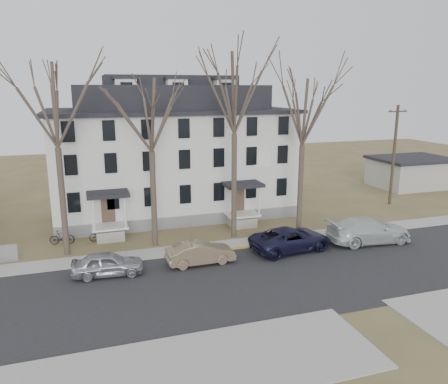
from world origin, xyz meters
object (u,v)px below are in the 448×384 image
object	(u,v)px
tree_center	(235,87)
utility_pole_far	(394,154)
tree_mid_left	(150,110)
bicycle_right	(62,238)
car_silver	(108,264)
boarding_house	(172,153)
tree_mid_right	(304,107)
tree_far_left	(54,99)
car_white	(369,231)
car_navy	(291,240)
bicycle_left	(102,235)
car_tan	(201,253)

from	to	relation	value
tree_center	utility_pole_far	distance (m)	19.03
utility_pole_far	tree_mid_left	bearing A→B (deg)	-169.87
tree_center	bicycle_right	size ratio (longest dim) A/B	8.39
tree_center	car_silver	world-z (taller)	tree_center
boarding_house	bicycle_right	world-z (taller)	boarding_house
boarding_house	tree_mid_right	size ratio (longest dim) A/B	1.63
tree_far_left	tree_center	bearing A→B (deg)	0.00
boarding_house	tree_center	size ratio (longest dim) A/B	1.41
utility_pole_far	car_white	distance (m)	12.79
tree_center	bicycle_right	bearing A→B (deg)	170.59
tree_mid_left	tree_center	xyz separation A→B (m)	(6.00, 0.00, 1.48)
boarding_house	car_navy	bearing A→B (deg)	-64.74
car_white	tree_mid_left	bearing A→B (deg)	77.50
tree_center	car_navy	world-z (taller)	tree_center
tree_far_left	car_navy	xyz separation A→B (m)	(14.76, -4.06, -9.54)
tree_mid_left	car_navy	distance (m)	13.07
tree_far_left	tree_center	distance (m)	12.02
utility_pole_far	bicycle_left	size ratio (longest dim) A/B	5.21
tree_mid_right	bicycle_left	xyz separation A→B (m)	(-15.10, 1.96, -9.12)
car_white	bicycle_left	bearing A→B (deg)	74.95
tree_mid_right	car_tan	distance (m)	13.60
car_white	bicycle_left	distance (m)	19.53
tree_far_left	tree_mid_left	size ratio (longest dim) A/B	1.08
boarding_house	car_tan	distance (m)	13.44
boarding_house	utility_pole_far	distance (m)	20.88
tree_center	bicycle_left	world-z (taller)	tree_center
boarding_house	tree_mid_left	size ratio (longest dim) A/B	1.63
tree_center	bicycle_left	xyz separation A→B (m)	(-9.60, 1.96, -10.61)
tree_center	tree_far_left	bearing A→B (deg)	180.00
utility_pole_far	bicycle_right	distance (m)	30.27
car_white	bicycle_left	world-z (taller)	car_white
car_silver	car_tan	bearing A→B (deg)	-85.56
car_white	tree_mid_right	bearing A→B (deg)	41.61
tree_mid_left	car_tan	xyz separation A→B (m)	(2.20, -4.43, -8.88)
tree_mid_left	car_white	bearing A→B (deg)	-16.30
car_white	bicycle_right	world-z (taller)	car_white
boarding_house	bicycle_left	size ratio (longest dim) A/B	11.42
bicycle_left	tree_far_left	bearing A→B (deg)	128.82
car_silver	tree_mid_left	bearing A→B (deg)	-34.41
car_silver	bicycle_left	world-z (taller)	car_silver
tree_mid_left	car_white	xyz separation A→B (m)	(14.88, -4.35, -8.70)
boarding_house	tree_center	distance (m)	10.39
tree_far_left	car_navy	size ratio (longest dim) A/B	2.38
utility_pole_far	bicycle_left	distance (m)	27.55
tree_far_left	car_navy	distance (m)	18.04
car_tan	tree_mid_right	bearing A→B (deg)	-65.83
tree_mid_left	tree_center	distance (m)	6.18
tree_center	tree_mid_right	bearing A→B (deg)	0.00
utility_pole_far	car_white	xyz separation A→B (m)	(-8.62, -8.55, -4.00)
tree_far_left	tree_center	world-z (taller)	tree_center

